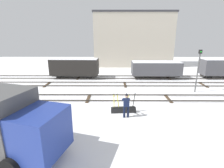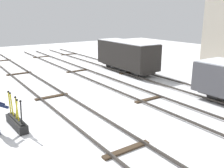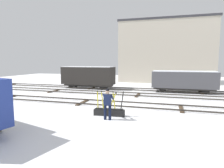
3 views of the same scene
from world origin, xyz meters
name	(u,v)px [view 3 (image 3 of 3)]	position (x,y,z in m)	size (l,w,h in m)	color
ground_plane	(128,106)	(0.00, 0.00, 0.00)	(60.00, 60.00, 0.00)	white
track_main_line	(128,105)	(0.00, 0.00, 0.11)	(44.00, 1.94, 0.18)	#38332D
track_siding_near	(138,94)	(0.00, 4.32, 0.11)	(44.00, 1.94, 0.18)	#38332D
track_siding_far	(142,89)	(0.00, 7.61, 0.11)	(44.00, 1.94, 0.18)	#38332D
switch_lever_frame	(109,111)	(-0.58, -2.68, 0.25)	(1.82, 0.49, 1.45)	black
rail_worker	(108,102)	(-0.44, -3.44, 0.96)	(0.57, 0.64, 1.70)	#111831
apartment_building	(165,52)	(2.17, 17.77, 4.64)	(13.77, 5.70, 9.26)	beige
freight_car_back_track	(184,80)	(4.18, 7.61, 1.27)	(6.20, 2.33, 2.17)	#2D2B28
freight_car_mid_siding	(88,76)	(-6.29, 7.61, 1.45)	(6.13, 2.22, 2.54)	#2D2B28
perched_bird_roof_left	(208,21)	(8.34, 20.12, 9.32)	(0.21, 0.28, 0.13)	#514C47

